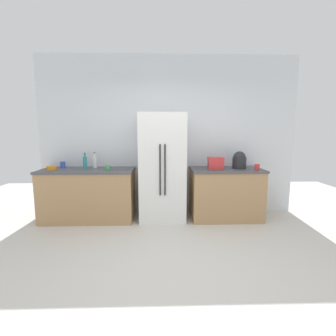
% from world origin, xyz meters
% --- Properties ---
extents(ground_plane, '(9.57, 9.57, 0.00)m').
position_xyz_m(ground_plane, '(0.00, 0.00, 0.00)').
color(ground_plane, beige).
extents(kitchen_back_panel, '(4.75, 0.10, 2.92)m').
position_xyz_m(kitchen_back_panel, '(0.00, 1.94, 1.46)').
color(kitchen_back_panel, silver).
rests_on(kitchen_back_panel, ground_plane).
extents(counter_left, '(1.60, 0.69, 0.91)m').
position_xyz_m(counter_left, '(-1.42, 1.55, 0.45)').
color(counter_left, tan).
rests_on(counter_left, ground_plane).
extents(counter_right, '(1.25, 0.69, 0.91)m').
position_xyz_m(counter_right, '(1.02, 1.55, 0.45)').
color(counter_right, tan).
rests_on(counter_right, ground_plane).
extents(refrigerator, '(0.80, 0.64, 1.86)m').
position_xyz_m(refrigerator, '(-0.11, 1.57, 0.93)').
color(refrigerator, white).
rests_on(refrigerator, ground_plane).
extents(toaster, '(0.26, 0.17, 0.21)m').
position_xyz_m(toaster, '(0.81, 1.47, 1.01)').
color(toaster, red).
rests_on(toaster, counter_right).
extents(rice_cooker, '(0.24, 0.24, 0.30)m').
position_xyz_m(rice_cooker, '(1.25, 1.56, 1.05)').
color(rice_cooker, '#262628').
rests_on(rice_cooker, counter_right).
extents(bottle_a, '(0.07, 0.07, 0.28)m').
position_xyz_m(bottle_a, '(-1.47, 1.63, 1.02)').
color(bottle_a, teal).
rests_on(bottle_a, counter_left).
extents(bottle_b, '(0.07, 0.07, 0.28)m').
position_xyz_m(bottle_b, '(-1.33, 1.71, 1.02)').
color(bottle_b, white).
rests_on(bottle_b, counter_left).
extents(cup_a, '(0.08, 0.08, 0.10)m').
position_xyz_m(cup_a, '(1.49, 1.36, 0.96)').
color(cup_a, red).
rests_on(cup_a, counter_right).
extents(cup_b, '(0.07, 0.07, 0.09)m').
position_xyz_m(cup_b, '(-1.03, 1.40, 0.95)').
color(cup_b, green).
rests_on(cup_b, counter_left).
extents(cup_c, '(0.09, 0.09, 0.11)m').
position_xyz_m(cup_c, '(-1.91, 1.74, 0.96)').
color(cup_c, blue).
rests_on(cup_c, counter_left).
extents(bowl_a, '(0.16, 0.16, 0.06)m').
position_xyz_m(bowl_a, '(-2.01, 1.49, 0.94)').
color(bowl_a, orange).
rests_on(bowl_a, counter_left).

